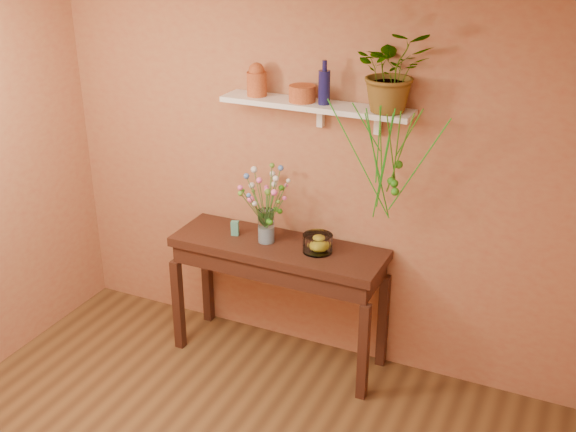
% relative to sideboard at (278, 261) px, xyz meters
% --- Properties ---
extents(room, '(4.04, 4.04, 2.70)m').
position_rel_sideboard_xyz_m(room, '(0.16, -1.73, 0.55)').
color(room, brown).
rests_on(room, ground).
extents(sideboard, '(1.53, 0.49, 0.93)m').
position_rel_sideboard_xyz_m(sideboard, '(0.00, 0.00, 0.00)').
color(sideboard, '#3A1E15').
rests_on(sideboard, ground).
extents(wall_shelf, '(1.30, 0.24, 0.19)m').
position_rel_sideboard_xyz_m(wall_shelf, '(0.22, 0.14, 1.12)').
color(wall_shelf, white).
rests_on(wall_shelf, room).
extents(terracotta_jug, '(0.15, 0.15, 0.22)m').
position_rel_sideboard_xyz_m(terracotta_jug, '(-0.22, 0.14, 1.25)').
color(terracotta_jug, '#B5562A').
rests_on(terracotta_jug, wall_shelf).
extents(terracotta_pot, '(0.23, 0.23, 0.11)m').
position_rel_sideboard_xyz_m(terracotta_pot, '(0.12, 0.13, 1.20)').
color(terracotta_pot, '#B5562A').
rests_on(terracotta_pot, wall_shelf).
extents(blue_bottle, '(0.10, 0.10, 0.28)m').
position_rel_sideboard_xyz_m(blue_bottle, '(0.27, 0.13, 1.26)').
color(blue_bottle, '#141345').
rests_on(blue_bottle, wall_shelf).
extents(spider_plant, '(0.58, 0.55, 0.51)m').
position_rel_sideboard_xyz_m(spider_plant, '(0.72, 0.14, 1.39)').
color(spider_plant, '#2B7515').
rests_on(spider_plant, wall_shelf).
extents(plant_fronds, '(0.80, 0.38, 0.79)m').
position_rel_sideboard_xyz_m(plant_fronds, '(0.78, -0.02, 0.83)').
color(plant_fronds, '#2B7515').
rests_on(plant_fronds, wall_shelf).
extents(glass_vase, '(0.12, 0.12, 0.24)m').
position_rel_sideboard_xyz_m(glass_vase, '(-0.09, -0.00, 0.24)').
color(glass_vase, white).
rests_on(glass_vase, sideboard).
extents(bouquet, '(0.39, 0.39, 0.45)m').
position_rel_sideboard_xyz_m(bouquet, '(-0.10, 0.00, 0.51)').
color(bouquet, '#386B28').
rests_on(bouquet, glass_vase).
extents(glass_bowl, '(0.21, 0.21, 0.12)m').
position_rel_sideboard_xyz_m(glass_bowl, '(0.30, 0.01, 0.19)').
color(glass_bowl, white).
rests_on(glass_bowl, sideboard).
extents(lemon, '(0.09, 0.09, 0.09)m').
position_rel_sideboard_xyz_m(lemon, '(0.30, 0.03, 0.18)').
color(lemon, yellow).
rests_on(lemon, glass_bowl).
extents(carton, '(0.06, 0.05, 0.11)m').
position_rel_sideboard_xyz_m(carton, '(-0.35, 0.00, 0.19)').
color(carton, teal).
rests_on(carton, sideboard).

